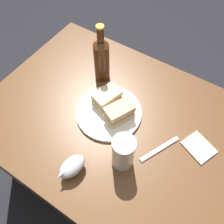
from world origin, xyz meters
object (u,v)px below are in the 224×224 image
Objects in this scene: sandwich_half_left at (119,113)px; gravy_boat at (72,167)px; sandwich_half_right at (107,97)px; pint_glass at (123,154)px; fork at (160,149)px; plate at (109,112)px; cider_bottle at (102,59)px; napkin at (199,147)px.

gravy_boat is (0.02, 0.28, -0.01)m from sandwich_half_left.
pint_glass is at bearing 135.49° from sandwich_half_right.
sandwich_half_right is 0.72× the size of fork.
fork is (-0.25, 0.03, -0.00)m from plate.
plate is 0.98× the size of cider_bottle.
sandwich_half_right is 1.05× the size of gravy_boat.
cider_bottle is at bearing -48.50° from sandwich_half_right.
sandwich_half_right is at bearing -25.34° from sandwich_half_left.
plate is at bearing -84.51° from gravy_boat.
pint_glass is 0.31m from napkin.
pint_glass is at bearing 43.30° from napkin.
pint_glass is 1.48× the size of napkin.
fork is (-0.23, -0.25, -0.04)m from gravy_boat.
sandwich_half_right reaches higher than fork.
napkin reaches higher than fork.
plate is at bearing 131.57° from cider_bottle.
pint_glass is 1.33× the size of gravy_boat.
sandwich_half_left is 0.72× the size of fork.
fork is at bearing -128.78° from pint_glass.
pint_glass is (-0.19, 0.19, 0.03)m from sandwich_half_right.
napkin is (-0.22, -0.21, -0.07)m from pint_glass.
cider_bottle is 2.55× the size of napkin.
sandwich_half_right is at bearing -48.23° from plate.
gravy_boat is at bearing 84.87° from sandwich_half_left.
cider_bottle is (0.19, -0.16, 0.06)m from sandwich_half_left.
cider_bottle is (0.10, -0.11, 0.07)m from sandwich_half_right.
napkin is (-0.33, -0.06, -0.05)m from sandwich_half_left.
sandwich_half_right is at bearing -44.51° from pint_glass.
cider_bottle is at bearing -45.96° from pint_glass.
plate is 1.53× the size of fork.
cider_bottle reaches higher than sandwich_half_left.
napkin is (-0.51, 0.10, -0.11)m from cider_bottle.
pint_glass is (-0.16, 0.15, 0.06)m from plate.
pint_glass reaches higher than sandwich_half_right.
cider_bottle reaches higher than pint_glass.
napkin is at bearing -169.99° from sandwich_half_left.
gravy_boat is at bearing 110.69° from cider_bottle.
sandwich_half_left is 0.33m from napkin.
cider_bottle reaches higher than gravy_boat.
sandwich_half_left is (-0.05, 0.00, 0.04)m from plate.
fork is (-0.20, 0.03, -0.05)m from sandwich_half_left.
pint_glass is (-0.11, 0.15, 0.02)m from sandwich_half_left.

